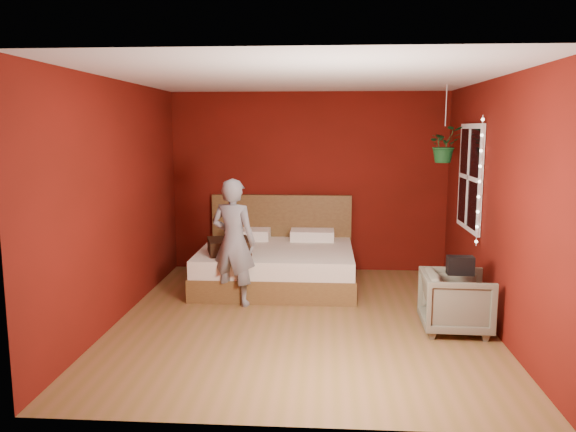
# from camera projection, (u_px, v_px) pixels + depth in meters

# --- Properties ---
(floor) EXTENTS (4.50, 4.50, 0.00)m
(floor) POSITION_uv_depth(u_px,v_px,m) (302.00, 319.00, 6.17)
(floor) COLOR brown
(floor) RESTS_ON ground
(room_walls) EXTENTS (4.04, 4.54, 2.62)m
(room_walls) POSITION_uv_depth(u_px,v_px,m) (302.00, 167.00, 5.91)
(room_walls) COLOR #5C0F09
(room_walls) RESTS_ON ground
(window) EXTENTS (0.05, 0.97, 1.27)m
(window) POSITION_uv_depth(u_px,v_px,m) (470.00, 177.00, 6.70)
(window) COLOR white
(window) RESTS_ON room_walls
(fairy_lights) EXTENTS (0.04, 0.04, 1.45)m
(fairy_lights) POSITION_uv_depth(u_px,v_px,m) (479.00, 182.00, 6.18)
(fairy_lights) COLOR silver
(fairy_lights) RESTS_ON room_walls
(bed) EXTENTS (2.04, 1.73, 1.12)m
(bed) POSITION_uv_depth(u_px,v_px,m) (277.00, 262.00, 7.56)
(bed) COLOR brown
(bed) RESTS_ON ground
(person) EXTENTS (0.63, 0.51, 1.51)m
(person) POSITION_uv_depth(u_px,v_px,m) (234.00, 242.00, 6.60)
(person) COLOR slate
(person) RESTS_ON ground
(armchair) EXTENTS (0.71, 0.69, 0.63)m
(armchair) POSITION_uv_depth(u_px,v_px,m) (456.00, 302.00, 5.78)
(armchair) COLOR #666351
(armchair) RESTS_ON ground
(handbag) EXTENTS (0.27, 0.14, 0.19)m
(handbag) POSITION_uv_depth(u_px,v_px,m) (460.00, 265.00, 5.63)
(handbag) COLOR black
(handbag) RESTS_ON armchair
(throw_pillow) EXTENTS (0.63, 0.63, 0.18)m
(throw_pillow) POSITION_uv_depth(u_px,v_px,m) (229.00, 246.00, 7.12)
(throw_pillow) COLOR black
(throw_pillow) RESTS_ON bed
(hanging_plant) EXTENTS (0.47, 0.44, 0.94)m
(hanging_plant) POSITION_uv_depth(u_px,v_px,m) (444.00, 145.00, 6.86)
(hanging_plant) COLOR silver
(hanging_plant) RESTS_ON room_walls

